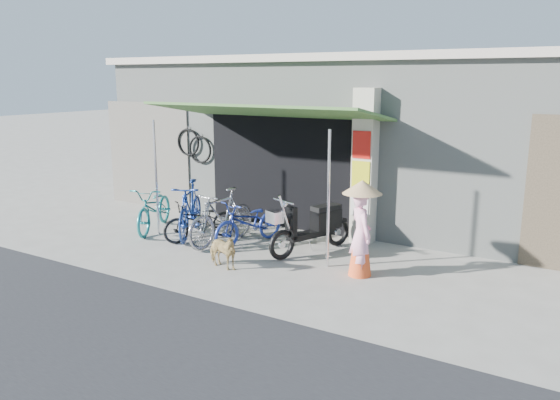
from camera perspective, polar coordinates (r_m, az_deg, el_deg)
The scene contains 13 objects.
ground at distance 9.32m, azimuth -2.14°, elevation -7.31°, with size 80.00×80.00×0.00m, color #9A958B.
bicycle_shop at distance 13.38m, azimuth 9.87°, elevation 6.69°, with size 12.30×5.30×3.66m.
shop_pillar at distance 10.67m, azimuth 8.89°, elevation 3.43°, with size 0.42×0.44×3.00m.
awning at distance 10.63m, azimuth -1.53°, elevation 9.06°, with size 4.60×1.88×2.72m.
neighbour_left at distance 14.07m, azimuth -13.58°, elevation 4.61°, with size 2.60×0.06×2.60m, color #6B665B.
bike_teal at distance 11.86m, azimuth -12.96°, elevation -0.82°, with size 0.64×1.84×0.97m, color #1B7A7A.
bike_blue at distance 11.26m, azimuth -9.37°, elevation -0.95°, with size 0.53×1.88×1.13m, color navy.
bike_black at distance 10.97m, azimuth -8.31°, elevation -2.15°, with size 0.53×1.53×0.81m, color black.
bike_silver at distance 10.64m, azimuth -6.10°, elevation -1.78°, with size 0.51×1.80×1.08m, color #A1A1A5.
bike_navy at distance 10.61m, azimuth -3.22°, elevation -2.33°, with size 0.58×1.68×0.88m, color #213497.
street_dog at distance 9.35m, azimuth -6.15°, elevation -5.31°, with size 0.33×0.73×0.61m, color #A58357.
moped at distance 10.11m, azimuth 3.47°, elevation -2.78°, with size 0.89×1.84×1.09m.
nun at distance 8.92m, azimuth 8.47°, elevation -2.94°, with size 0.64×0.64×1.59m.
Camera 1 is at (4.81, -7.32, 3.17)m, focal length 35.00 mm.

